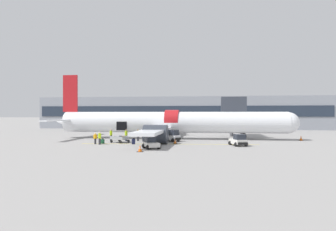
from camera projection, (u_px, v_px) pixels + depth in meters
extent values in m
plane|color=gray|center=(153.00, 143.00, 42.55)|extent=(500.00, 500.00, 0.00)
cube|color=yellow|center=(169.00, 144.00, 40.61)|extent=(24.20, 2.01, 0.01)
cube|color=gray|center=(180.00, 113.00, 82.44)|extent=(78.14, 8.37, 8.62)
cube|color=#232D3D|center=(179.00, 111.00, 78.23)|extent=(76.58, 0.16, 2.76)
cylinder|color=#4C4C51|center=(232.00, 127.00, 53.98)|extent=(0.60, 0.60, 3.43)
cube|color=silver|center=(232.00, 109.00, 53.95)|extent=(3.17, 9.77, 3.17)
cube|color=#333842|center=(234.00, 108.00, 49.70)|extent=(4.13, 1.60, 3.81)
cylinder|color=white|center=(172.00, 122.00, 48.81)|extent=(36.42, 3.39, 3.39)
sphere|color=white|center=(289.00, 123.00, 46.33)|extent=(3.22, 3.22, 3.22)
cone|color=white|center=(67.00, 122.00, 51.28)|extent=(3.90, 3.12, 3.12)
cylinder|color=red|center=(172.00, 120.00, 48.77)|extent=(2.19, 3.40, 3.40)
cube|color=red|center=(70.00, 94.00, 51.16)|extent=(2.54, 0.28, 6.29)
cube|color=white|center=(58.00, 120.00, 46.82)|extent=(1.26, 8.78, 0.20)
cube|color=white|center=(82.00, 119.00, 55.53)|extent=(1.26, 8.78, 0.20)
cube|color=white|center=(154.00, 131.00, 40.74)|extent=(2.99, 15.69, 0.40)
cube|color=white|center=(170.00, 126.00, 57.29)|extent=(2.99, 15.69, 0.40)
cylinder|color=#333842|center=(156.00, 134.00, 40.78)|extent=(3.24, 2.59, 2.59)
cylinder|color=#333842|center=(171.00, 128.00, 57.19)|extent=(3.24, 2.59, 2.59)
cube|color=black|center=(122.00, 126.00, 48.24)|extent=(1.70, 0.12, 1.40)
cylinder|color=#56565B|center=(243.00, 132.00, 47.28)|extent=(0.22, 0.22, 1.32)
sphere|color=black|center=(243.00, 136.00, 47.29)|extent=(1.14, 1.14, 1.14)
cylinder|color=#56565B|center=(147.00, 132.00, 46.94)|extent=(0.22, 0.22, 1.32)
sphere|color=black|center=(147.00, 136.00, 46.94)|extent=(1.14, 1.14, 1.14)
cylinder|color=#56565B|center=(153.00, 130.00, 51.69)|extent=(0.22, 0.22, 1.32)
sphere|color=black|center=(153.00, 134.00, 51.69)|extent=(1.14, 1.14, 1.14)
cube|color=silver|center=(171.00, 137.00, 44.40)|extent=(2.90, 2.55, 0.72)
cube|color=#232833|center=(173.00, 133.00, 44.08)|extent=(1.60, 1.57, 0.78)
cube|color=black|center=(178.00, 139.00, 43.47)|extent=(0.75, 1.01, 0.36)
sphere|color=black|center=(173.00, 140.00, 43.35)|extent=(0.56, 0.56, 0.56)
sphere|color=black|center=(178.00, 140.00, 44.24)|extent=(0.56, 0.56, 0.56)
sphere|color=black|center=(164.00, 139.00, 44.57)|extent=(0.56, 0.56, 0.56)
sphere|color=black|center=(169.00, 139.00, 45.46)|extent=(0.56, 0.56, 0.56)
cube|color=silver|center=(151.00, 145.00, 35.40)|extent=(2.41, 2.79, 0.49)
cube|color=#232833|center=(150.00, 140.00, 35.79)|extent=(1.56, 1.53, 0.59)
cube|color=black|center=(148.00, 144.00, 36.57)|extent=(1.14, 0.72, 0.24)
sphere|color=black|center=(154.00, 145.00, 36.42)|extent=(0.56, 0.56, 0.56)
sphere|color=black|center=(144.00, 146.00, 35.92)|extent=(0.56, 0.56, 0.56)
sphere|color=black|center=(159.00, 147.00, 34.89)|extent=(0.56, 0.56, 0.56)
sphere|color=black|center=(148.00, 147.00, 34.39)|extent=(0.56, 0.56, 0.56)
cube|color=silver|center=(238.00, 142.00, 38.58)|extent=(2.22, 3.13, 0.60)
cube|color=#232833|center=(240.00, 137.00, 38.09)|extent=(1.53, 1.58, 0.69)
cube|color=black|center=(243.00, 144.00, 37.14)|extent=(1.23, 0.51, 0.30)
sphere|color=black|center=(236.00, 144.00, 37.52)|extent=(0.56, 0.56, 0.56)
sphere|color=black|center=(246.00, 144.00, 37.76)|extent=(0.56, 0.56, 0.56)
sphere|color=black|center=(230.00, 143.00, 39.41)|extent=(0.56, 0.56, 0.56)
sphere|color=black|center=(240.00, 143.00, 39.65)|extent=(0.56, 0.56, 0.56)
cube|color=#999BA0|center=(120.00, 139.00, 42.72)|extent=(2.97, 2.59, 0.05)
cube|color=#999BA0|center=(126.00, 138.00, 42.04)|extent=(0.79, 1.52, 0.41)
cube|color=#999BA0|center=(116.00, 138.00, 42.05)|extent=(2.22, 1.13, 0.41)
cube|color=#999BA0|center=(124.00, 137.00, 43.38)|extent=(2.22, 1.13, 0.41)
cube|color=#333338|center=(129.00, 141.00, 41.77)|extent=(0.84, 0.47, 0.06)
sphere|color=black|center=(121.00, 142.00, 41.54)|extent=(0.40, 0.40, 0.40)
sphere|color=black|center=(129.00, 141.00, 42.93)|extent=(0.40, 0.40, 0.40)
sphere|color=black|center=(111.00, 141.00, 42.52)|extent=(0.40, 0.40, 0.40)
sphere|color=black|center=(120.00, 140.00, 43.90)|extent=(0.40, 0.40, 0.40)
cube|color=#1E2347|center=(122.00, 138.00, 42.32)|extent=(0.47, 0.37, 0.35)
cube|color=#1E2347|center=(115.00, 137.00, 42.91)|extent=(0.43, 0.32, 0.37)
cube|color=black|center=(121.00, 137.00, 42.99)|extent=(0.53, 0.36, 0.41)
cube|color=olive|center=(124.00, 138.00, 42.31)|extent=(0.47, 0.32, 0.44)
cylinder|color=#2D2D33|center=(95.00, 141.00, 40.64)|extent=(0.29, 0.29, 0.75)
cylinder|color=orange|center=(95.00, 136.00, 40.63)|extent=(0.37, 0.37, 0.59)
sphere|color=beige|center=(95.00, 133.00, 40.63)|extent=(0.21, 0.21, 0.21)
cylinder|color=orange|center=(94.00, 137.00, 40.65)|extent=(0.12, 0.12, 0.54)
cylinder|color=orange|center=(97.00, 137.00, 40.61)|extent=(0.12, 0.12, 0.54)
cylinder|color=black|center=(111.00, 138.00, 45.78)|extent=(0.33, 0.33, 0.84)
cylinder|color=#B7E019|center=(111.00, 133.00, 45.77)|extent=(0.42, 0.42, 0.66)
sphere|color=tan|center=(111.00, 130.00, 45.77)|extent=(0.23, 0.23, 0.23)
cylinder|color=#B7E019|center=(111.00, 133.00, 46.01)|extent=(0.13, 0.13, 0.61)
cylinder|color=#B7E019|center=(111.00, 134.00, 45.54)|extent=(0.13, 0.13, 0.61)
cylinder|color=#1E2338|center=(126.00, 138.00, 45.20)|extent=(0.33, 0.33, 0.85)
cylinder|color=#B7E019|center=(126.00, 133.00, 45.19)|extent=(0.42, 0.42, 0.67)
sphere|color=#9E7556|center=(126.00, 130.00, 45.19)|extent=(0.23, 0.23, 0.23)
cylinder|color=#B7E019|center=(127.00, 134.00, 45.43)|extent=(0.13, 0.13, 0.61)
cylinder|color=#B7E019|center=(126.00, 134.00, 44.96)|extent=(0.13, 0.13, 0.61)
cylinder|color=#2D2D33|center=(100.00, 141.00, 40.04)|extent=(0.43, 0.43, 0.83)
cylinder|color=#B7E019|center=(100.00, 136.00, 40.03)|extent=(0.55, 0.55, 0.66)
sphere|color=beige|center=(100.00, 133.00, 40.03)|extent=(0.23, 0.23, 0.23)
cylinder|color=#B7E019|center=(99.00, 136.00, 40.21)|extent=(0.18, 0.18, 0.60)
cylinder|color=#B7E019|center=(100.00, 136.00, 39.85)|extent=(0.18, 0.18, 0.60)
cylinder|color=#2D2D33|center=(138.00, 138.00, 45.30)|extent=(0.43, 0.43, 0.86)
cylinder|color=#CCE523|center=(138.00, 133.00, 45.30)|extent=(0.55, 0.55, 0.68)
sphere|color=#9E7556|center=(138.00, 130.00, 45.29)|extent=(0.24, 0.24, 0.24)
cylinder|color=#CCE523|center=(136.00, 133.00, 45.21)|extent=(0.17, 0.17, 0.63)
cylinder|color=#CCE523|center=(139.00, 133.00, 45.38)|extent=(0.17, 0.17, 0.63)
cube|color=#14472D|center=(103.00, 141.00, 41.31)|extent=(0.58, 0.51, 0.59)
cube|color=black|center=(103.00, 139.00, 41.31)|extent=(0.29, 0.20, 0.12)
cube|color=#1E2347|center=(134.00, 142.00, 40.42)|extent=(0.46, 0.35, 0.71)
cube|color=black|center=(134.00, 138.00, 40.42)|extent=(0.26, 0.16, 0.12)
cube|color=black|center=(301.00, 141.00, 45.75)|extent=(0.62, 0.62, 0.03)
cone|color=orange|center=(301.00, 138.00, 45.75)|extent=(0.46, 0.46, 0.78)
cylinder|color=white|center=(301.00, 138.00, 45.75)|extent=(0.27, 0.27, 0.09)
cube|color=black|center=(140.00, 152.00, 32.50)|extent=(0.64, 0.64, 0.03)
cone|color=orange|center=(140.00, 148.00, 32.49)|extent=(0.47, 0.47, 0.72)
cylinder|color=white|center=(140.00, 148.00, 32.49)|extent=(0.27, 0.27, 0.09)
cube|color=black|center=(175.00, 143.00, 41.23)|extent=(0.58, 0.58, 0.03)
cone|color=orange|center=(175.00, 141.00, 41.23)|extent=(0.43, 0.43, 0.64)
cylinder|color=white|center=(175.00, 141.00, 41.23)|extent=(0.25, 0.25, 0.08)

